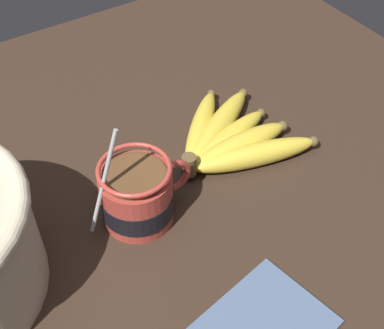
% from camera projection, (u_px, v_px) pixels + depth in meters
% --- Properties ---
extents(table, '(0.97, 0.97, 0.04)m').
position_uv_depth(table, '(197.00, 197.00, 0.72)').
color(table, '#332319').
rests_on(table, ground).
extents(coffee_mug, '(0.14, 0.09, 0.15)m').
position_uv_depth(coffee_mug, '(139.00, 197.00, 0.65)').
color(coffee_mug, '#B23D33').
rests_on(coffee_mug, table).
extents(banana_bunch, '(0.20, 0.19, 0.04)m').
position_uv_depth(banana_bunch, '(230.00, 139.00, 0.75)').
color(banana_bunch, brown).
rests_on(banana_bunch, table).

